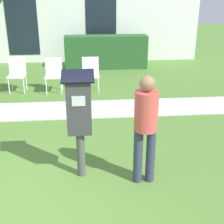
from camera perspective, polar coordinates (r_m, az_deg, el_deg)
ground_plane at (r=4.36m, az=-14.60°, el=-16.06°), size 40.00×40.00×0.00m
sidewalk at (r=7.23m, az=-10.77°, el=0.31°), size 12.00×1.10×0.02m
building_facade at (r=11.81m, az=-9.16°, el=16.74°), size 10.00×0.26×3.20m
parking_meter at (r=4.35m, az=-6.03°, el=-0.01°), size 0.44×0.31×1.59m
person_standing at (r=4.24m, az=6.19°, el=-1.91°), size 0.32×0.32×1.58m
outdoor_chair_left at (r=8.70m, az=-16.97°, el=7.06°), size 0.44×0.44×0.90m
outdoor_chair_middle at (r=8.43m, az=-10.61°, el=7.18°), size 0.44×0.44×0.90m
outdoor_chair_right at (r=8.36m, az=-3.92°, el=7.39°), size 0.44×0.44×0.90m
hedge_row at (r=10.81m, az=-1.10°, el=10.92°), size 2.78×0.60×1.10m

